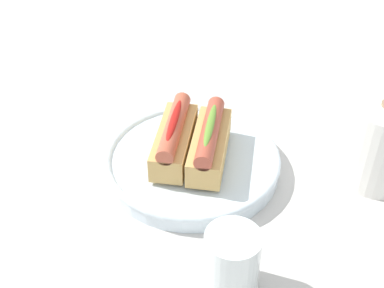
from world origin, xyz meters
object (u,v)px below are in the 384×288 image
at_px(hotdog_front, 174,137).
at_px(water_glass, 232,263).
at_px(serving_bowl, 192,161).
at_px(paper_towel_roll, 382,143).
at_px(hotdog_back, 210,143).

height_order(hotdog_front, water_glass, hotdog_front).
bearing_deg(serving_bowl, paper_towel_roll, 81.25).
distance_m(hotdog_front, water_glass, 0.24).
distance_m(hotdog_back, paper_towel_roll, 0.25).
height_order(water_glass, paper_towel_roll, paper_towel_roll).
distance_m(hotdog_front, hotdog_back, 0.06).
relative_size(hotdog_back, paper_towel_roll, 1.18).
relative_size(hotdog_front, paper_towel_roll, 1.18).
bearing_deg(water_glass, hotdog_front, -167.51).
relative_size(water_glass, paper_towel_roll, 0.67).
relative_size(serving_bowl, water_glass, 3.04).
height_order(hotdog_front, paper_towel_roll, paper_towel_roll).
relative_size(hotdog_back, water_glass, 1.75).
bearing_deg(hotdog_front, water_glass, 12.49).
bearing_deg(hotdog_back, hotdog_front, -109.75).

